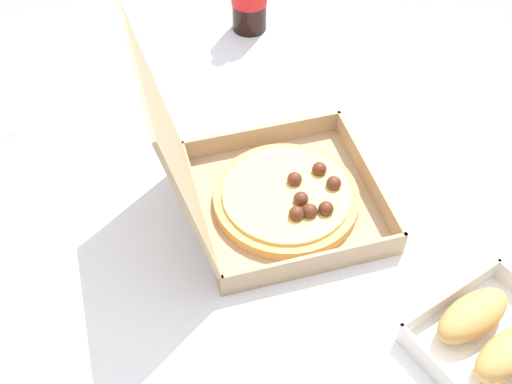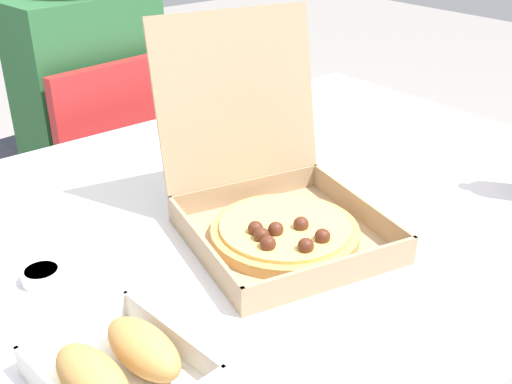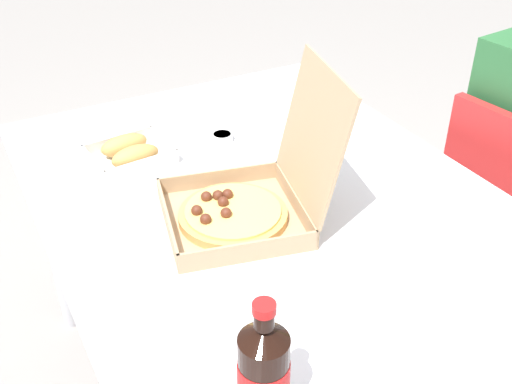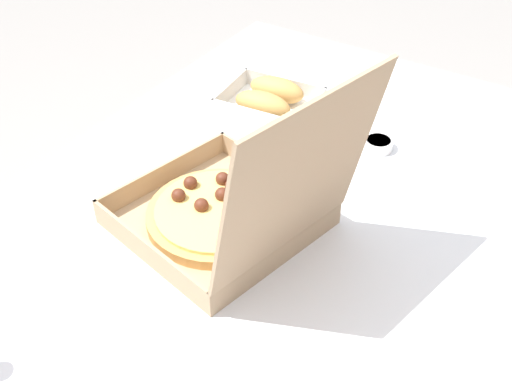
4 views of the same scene
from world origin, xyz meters
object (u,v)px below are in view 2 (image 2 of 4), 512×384
Objects in this scene: bread_side_box at (119,366)px; paper_menu at (329,110)px; diner_person at (82,104)px; pizza_box_open at (276,206)px; dipping_sauce_cup at (42,275)px; chair at (103,180)px.

bread_side_box reaches higher than paper_menu.
diner_person is 5.65× the size of bread_side_box.
pizza_box_open is 7.09× the size of dipping_sauce_cup.
dipping_sauce_cup is (-0.82, -0.25, 0.01)m from paper_menu.
chair reaches higher than dipping_sauce_cup.
bread_side_box is at bearing -112.58° from diner_person.
pizza_box_open reaches higher than chair.
chair reaches higher than bread_side_box.
bread_side_box is 3.63× the size of dipping_sauce_cup.
dipping_sauce_cup is (-0.41, -0.76, 0.04)m from diner_person.
pizza_box_open is 0.38m from bread_side_box.
chair is 0.21m from diner_person.
bread_side_box is (-0.42, -0.94, 0.26)m from chair.
bread_side_box is 0.25m from dipping_sauce_cup.
chair is 0.85m from dipping_sauce_cup.
pizza_box_open is 0.60m from paper_menu.
bread_side_box is (-0.35, -0.14, -0.02)m from pizza_box_open.
diner_person is at bearing 61.66° from dipping_sauce_cup.
chair is 4.08× the size of bread_side_box.
pizza_box_open is at bearing 21.93° from bread_side_box.
paper_menu is at bearing 36.52° from pizza_box_open.
bread_side_box is at bearing -114.15° from chair.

